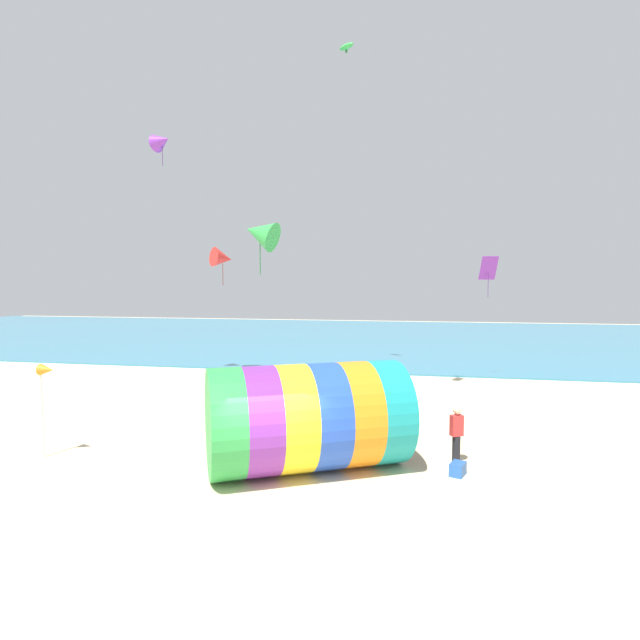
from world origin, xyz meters
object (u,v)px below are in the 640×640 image
bystander_near_water (240,396)px  beach_flag (46,374)px  cooler_box (458,469)px  giant_inflatable_tube (308,417)px  kite_red_delta (223,258)px  kite_handler (456,434)px  kite_purple_diamond (489,269)px  kite_green_parafoil (346,47)px  kite_green_delta (260,233)px  kite_purple_delta (162,141)px

bystander_near_water → beach_flag: (-4.25, -5.35, 1.70)m
cooler_box → giant_inflatable_tube: bearing=-175.7°
kite_red_delta → beach_flag: 14.82m
cooler_box → kite_handler: bearing=88.3°
kite_purple_diamond → cooler_box: kite_purple_diamond is taller
kite_red_delta → bystander_near_water: bearing=-64.7°
kite_green_parafoil → cooler_box: size_ratio=2.08×
giant_inflatable_tube → kite_green_delta: 6.57m
cooler_box → beach_flag: bearing=-175.9°
beach_flag → bystander_near_water: bearing=51.6°
giant_inflatable_tube → kite_handler: (4.26, 1.32, -0.66)m
kite_handler → kite_green_delta: bearing=167.9°
kite_green_parafoil → kite_purple_diamond: size_ratio=0.49×
kite_red_delta → giant_inflatable_tube: bearing=-59.6°
kite_purple_diamond → cooler_box: 15.85m
cooler_box → kite_green_delta: bearing=159.7°
giant_inflatable_tube → cooler_box: (4.23, 0.32, -1.35)m
kite_purple_delta → kite_green_delta: 12.89m
kite_green_parafoil → bystander_near_water: (-2.78, -10.42, -17.81)m
kite_purple_diamond → beach_flag: 21.70m
kite_green_parafoil → kite_purple_diamond: bearing=-3.3°
kite_purple_delta → bystander_near_water: bearing=-44.2°
kite_handler → kite_green_delta: size_ratio=0.82×
bystander_near_water → kite_purple_diamond: bearing=42.9°
kite_purple_delta → beach_flag: bearing=-79.4°
bystander_near_water → beach_flag: size_ratio=0.60×
kite_red_delta → kite_handler: bearing=-45.2°
kite_green_parafoil → bystander_near_water: 20.82m
kite_green_parafoil → cooler_box: kite_green_parafoil is taller
kite_purple_delta → kite_green_delta: kite_purple_delta is taller
kite_handler → cooler_box: bearing=-91.7°
kite_purple_diamond → bystander_near_water: (-10.71, -9.96, -5.27)m
kite_green_delta → beach_flag: kite_green_delta is taller
kite_handler → kite_red_delta: size_ratio=0.77×
kite_green_parafoil → kite_green_delta: bearing=-95.6°
kite_red_delta → kite_purple_delta: bearing=-130.6°
kite_green_delta → kite_purple_diamond: size_ratio=0.93×
kite_red_delta → cooler_box: 19.26m
cooler_box → kite_green_parafoil: bearing=109.5°
kite_purple_delta → kite_red_delta: (2.24, 2.61, -6.02)m
kite_purple_delta → cooler_box: kite_purple_delta is taller
kite_purple_delta → kite_purple_diamond: kite_purple_delta is taller
kite_handler → beach_flag: bearing=-171.3°
kite_handler → kite_green_delta: 9.10m
kite_handler → kite_red_delta: bearing=134.8°
kite_purple_diamond → kite_purple_delta: bearing=-167.8°
kite_green_delta → cooler_box: (6.48, -2.40, -6.89)m
bystander_near_water → cooler_box: bearing=-29.1°
kite_green_parafoil → kite_green_delta: size_ratio=0.52×
kite_red_delta → kite_purple_diamond: 14.94m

